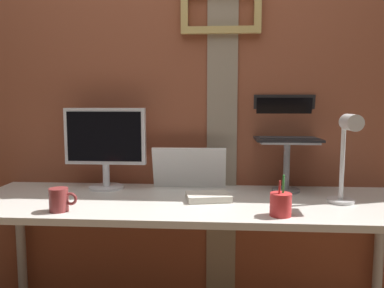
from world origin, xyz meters
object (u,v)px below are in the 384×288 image
Objects in this scene: laptop at (285,127)px; pen_cup at (281,204)px; desk_lamp at (347,149)px; coffee_mug at (59,200)px; monitor at (105,141)px; whiteboard_panel at (189,168)px.

laptop reaches higher than pen_cup.
laptop is 0.79× the size of desk_lamp.
desk_lamp is at bearing -56.78° from laptop.
coffee_mug is (-1.21, -0.17, -0.20)m from desk_lamp.
laptop is 1.15m from coffee_mug.
monitor is 0.47m from coffee_mug.
monitor is at bearing -175.63° from whiteboard_panel.
whiteboard_panel is at bearing 131.47° from pen_cup.
whiteboard_panel is 0.61m from pen_cup.
pen_cup is at bearing -0.00° from coffee_mug.
desk_lamp is at bearing 7.90° from coffee_mug.
laptop is 0.54m from whiteboard_panel.
laptop is (0.93, 0.07, 0.07)m from monitor.
desk_lamp is at bearing -22.03° from whiteboard_panel.
whiteboard_panel is (-0.50, -0.03, -0.22)m from laptop.
pen_cup is at bearing -48.53° from whiteboard_panel.
whiteboard_panel is (0.44, 0.03, -0.14)m from monitor.
whiteboard_panel is at bearing 4.37° from monitor.
laptop is 0.57m from pen_cup.
desk_lamp reaches higher than whiteboard_panel.
coffee_mug is (-1.00, -0.49, -0.27)m from laptop.
desk_lamp is 0.40m from pen_cup.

